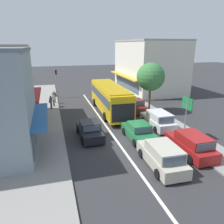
# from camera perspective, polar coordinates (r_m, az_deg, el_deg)

# --- Properties ---
(ground_plane) EXTENTS (140.00, 140.00, 0.00)m
(ground_plane) POSITION_cam_1_polar(r_m,az_deg,el_deg) (18.79, 0.92, -7.08)
(ground_plane) COLOR #2D2D30
(lane_centre_line) EXTENTS (0.20, 28.00, 0.01)m
(lane_centre_line) POSITION_cam_1_polar(r_m,az_deg,el_deg) (22.36, -2.02, -3.01)
(lane_centre_line) COLOR silver
(lane_centre_line) RESTS_ON ground
(sidewalk_left) EXTENTS (5.20, 44.00, 0.14)m
(sidewalk_left) POSITION_cam_1_polar(r_m,az_deg,el_deg) (23.74, -19.39, -2.63)
(sidewalk_left) COLOR gray
(sidewalk_left) RESTS_ON ground
(kerb_right) EXTENTS (2.80, 44.00, 0.12)m
(kerb_right) POSITION_cam_1_polar(r_m,az_deg,el_deg) (26.16, 10.21, -0.12)
(kerb_right) COLOR gray
(kerb_right) RESTS_ON ground
(building_right_far) EXTENTS (9.03, 13.80, 8.49)m
(building_right_far) POSITION_cam_1_polar(r_m,az_deg,el_deg) (38.87, 9.50, 11.81)
(building_right_far) COLOR silver
(building_right_far) RESTS_ON ground
(city_bus) EXTENTS (2.95, 10.92, 3.23)m
(city_bus) POSITION_cam_1_polar(r_m,az_deg,el_deg) (25.56, -0.57, 3.97)
(city_bus) COLOR yellow
(city_bus) RESTS_ON ground
(wagon_behind_bus_mid) EXTENTS (2.03, 4.55, 1.58)m
(wagon_behind_bus_mid) POSITION_cam_1_polar(r_m,az_deg,el_deg) (14.94, 12.94, -11.12)
(wagon_behind_bus_mid) COLOR #B7B29E
(wagon_behind_bus_mid) RESTS_ON ground
(sedan_queue_far_back) EXTENTS (1.94, 4.22, 1.47)m
(sedan_queue_far_back) POSITION_cam_1_polar(r_m,az_deg,el_deg) (18.65, 6.99, -5.19)
(sedan_queue_far_back) COLOR #1E6638
(sedan_queue_far_back) RESTS_ON ground
(sedan_behind_bus_near) EXTENTS (1.96, 4.23, 1.47)m
(sedan_behind_bus_near) POSITION_cam_1_polar(r_m,az_deg,el_deg) (19.00, -5.86, -4.72)
(sedan_behind_bus_near) COLOR black
(sedan_behind_bus_near) RESTS_ON ground
(parked_wagon_kerb_front) EXTENTS (1.96, 4.51, 1.58)m
(parked_wagon_kerb_front) POSITION_cam_1_polar(r_m,az_deg,el_deg) (17.16, 19.95, -7.90)
(parked_wagon_kerb_front) COLOR maroon
(parked_wagon_kerb_front) RESTS_ON ground
(parked_wagon_kerb_second) EXTENTS (1.95, 4.51, 1.58)m
(parked_wagon_kerb_second) POSITION_cam_1_polar(r_m,az_deg,el_deg) (21.63, 11.96, -2.02)
(parked_wagon_kerb_second) COLOR silver
(parked_wagon_kerb_second) RESTS_ON ground
(parked_sedan_kerb_third) EXTENTS (1.93, 4.22, 1.47)m
(parked_sedan_kerb_third) POSITION_cam_1_polar(r_m,az_deg,el_deg) (26.50, 6.13, 1.63)
(parked_sedan_kerb_third) COLOR #561E19
(parked_sedan_kerb_third) RESTS_ON ground
(traffic_light_downstreet) EXTENTS (0.33, 0.24, 4.20)m
(traffic_light_downstreet) POSITION_cam_1_polar(r_m,az_deg,el_deg) (33.87, -14.34, 8.39)
(traffic_light_downstreet) COLOR gray
(traffic_light_downstreet) RESTS_ON ground
(directional_road_sign) EXTENTS (0.10, 1.40, 3.60)m
(directional_road_sign) POSITION_cam_1_polar(r_m,az_deg,el_deg) (19.35, 18.98, 1.20)
(directional_road_sign) COLOR gray
(directional_road_sign) RESTS_ON ground
(street_tree_right) EXTENTS (3.25, 3.25, 5.80)m
(street_tree_right) POSITION_cam_1_polar(r_m,az_deg,el_deg) (25.86, 10.05, 9.00)
(street_tree_right) COLOR brown
(street_tree_right) RESTS_ON ground
(pedestrian_with_handbag_near) EXTENTS (0.65, 0.31, 1.63)m
(pedestrian_with_handbag_near) POSITION_cam_1_polar(r_m,az_deg,el_deg) (30.65, -14.84, 4.06)
(pedestrian_with_handbag_near) COLOR #4C4742
(pedestrian_with_handbag_near) RESTS_ON sidewalk_left
(pedestrian_browsing_midblock) EXTENTS (0.44, 0.64, 1.63)m
(pedestrian_browsing_midblock) POSITION_cam_1_polar(r_m,az_deg,el_deg) (27.85, -15.67, 2.71)
(pedestrian_browsing_midblock) COLOR #232838
(pedestrian_browsing_midblock) RESTS_ON sidewalk_left
(pedestrian_far_walker) EXTENTS (0.33, 0.54, 1.63)m
(pedestrian_far_walker) POSITION_cam_1_polar(r_m,az_deg,el_deg) (28.97, -15.03, 3.31)
(pedestrian_far_walker) COLOR #333338
(pedestrian_far_walker) RESTS_ON sidewalk_left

